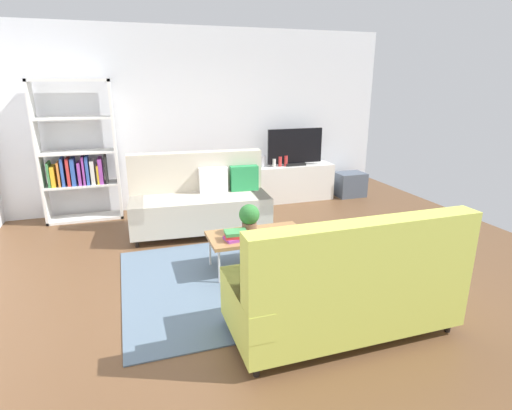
{
  "coord_description": "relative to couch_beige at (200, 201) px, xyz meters",
  "views": [
    {
      "loc": [
        -1.31,
        -4.05,
        2.08
      ],
      "look_at": [
        0.14,
        0.35,
        0.65
      ],
      "focal_mm": 28.42,
      "sensor_mm": 36.0,
      "label": 1
    }
  ],
  "objects": [
    {
      "name": "bottle_2",
      "position": [
        1.71,
        1.0,
        0.28
      ],
      "size": [
        0.06,
        0.06,
        0.18
      ],
      "primitive_type": "cylinder",
      "color": "red",
      "rests_on": "tv_console"
    },
    {
      "name": "wall_far",
      "position": [
        0.34,
        1.38,
        1.0
      ],
      "size": [
        6.4,
        0.12,
        2.9
      ],
      "primitive_type": "cube",
      "color": "silver",
      "rests_on": "ground_plane"
    },
    {
      "name": "ground_plane",
      "position": [
        0.34,
        -1.42,
        -0.45
      ],
      "size": [
        7.68,
        7.68,
        0.0
      ],
      "primitive_type": "plane",
      "color": "brown"
    },
    {
      "name": "couch_beige",
      "position": [
        0.0,
        0.0,
        0.0
      ],
      "size": [
        1.95,
        0.97,
        1.1
      ],
      "rotation": [
        0.0,
        0.0,
        3.07
      ],
      "color": "beige",
      "rests_on": "ground_plane"
    },
    {
      "name": "bottle_0",
      "position": [
        1.49,
        1.0,
        0.26
      ],
      "size": [
        0.06,
        0.06,
        0.14
      ],
      "primitive_type": "cylinder",
      "color": "silver",
      "rests_on": "tv_console"
    },
    {
      "name": "storage_trunk",
      "position": [
        2.98,
        0.94,
        -0.23
      ],
      "size": [
        0.52,
        0.4,
        0.44
      ],
      "primitive_type": "cube",
      "color": "#4C5666",
      "rests_on": "ground_plane"
    },
    {
      "name": "table_book_1",
      "position": [
        0.11,
        -1.51,
        0.02
      ],
      "size": [
        0.26,
        0.21,
        0.03
      ],
      "primitive_type": "cube",
      "rotation": [
        0.0,
        0.0,
        -0.13
      ],
      "color": "red",
      "rests_on": "table_book_0"
    },
    {
      "name": "couch_green",
      "position": [
        0.66,
        -2.84,
        0.0
      ],
      "size": [
        1.9,
        0.85,
        1.1
      ],
      "rotation": [
        0.0,
        0.0,
        0.0
      ],
      "color": "#C1CC51",
      "rests_on": "ground_plane"
    },
    {
      "name": "bookshelf",
      "position": [
        -1.62,
        1.06,
        0.51
      ],
      "size": [
        1.1,
        0.36,
        2.1
      ],
      "color": "white",
      "rests_on": "ground_plane"
    },
    {
      "name": "potted_plant",
      "position": [
        0.3,
        -1.37,
        0.16
      ],
      "size": [
        0.23,
        0.23,
        0.34
      ],
      "color": "brown",
      "rests_on": "coffee_table"
    },
    {
      "name": "coffee_table",
      "position": [
        0.38,
        -1.42,
        -0.05
      ],
      "size": [
        1.1,
        0.56,
        0.42
      ],
      "color": "#9E7042",
      "rests_on": "ground_plane"
    },
    {
      "name": "table_book_2",
      "position": [
        0.11,
        -1.51,
        0.06
      ],
      "size": [
        0.25,
        0.2,
        0.04
      ],
      "primitive_type": "cube",
      "rotation": [
        0.0,
        0.0,
        -0.07
      ],
      "color": "#3F8C4C",
      "rests_on": "table_book_1"
    },
    {
      "name": "table_book_0",
      "position": [
        0.11,
        -1.51,
        -0.01
      ],
      "size": [
        0.26,
        0.21,
        0.03
      ],
      "primitive_type": "cube",
      "rotation": [
        0.0,
        0.0,
        0.15
      ],
      "color": "purple",
      "rests_on": "coffee_table"
    },
    {
      "name": "tv_console",
      "position": [
        1.88,
        1.04,
        -0.13
      ],
      "size": [
        1.4,
        0.44,
        0.64
      ],
      "primitive_type": "cube",
      "color": "silver",
      "rests_on": "ground_plane"
    },
    {
      "name": "area_rug",
      "position": [
        0.33,
        -1.62,
        -0.44
      ],
      "size": [
        2.9,
        2.2,
        0.01
      ],
      "primitive_type": "cube",
      "color": "slate",
      "rests_on": "ground_plane"
    },
    {
      "name": "tv",
      "position": [
        1.88,
        1.02,
        0.51
      ],
      "size": [
        1.0,
        0.2,
        0.64
      ],
      "color": "black",
      "rests_on": "tv_console"
    },
    {
      "name": "bottle_1",
      "position": [
        1.6,
        1.0,
        0.28
      ],
      "size": [
        0.06,
        0.06,
        0.17
      ],
      "primitive_type": "cylinder",
      "color": "red",
      "rests_on": "tv_console"
    },
    {
      "name": "vase_0",
      "position": [
        1.3,
        1.09,
        0.29
      ],
      "size": [
        0.12,
        0.12,
        0.18
      ],
      "primitive_type": "cylinder",
      "color": "silver",
      "rests_on": "tv_console"
    }
  ]
}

